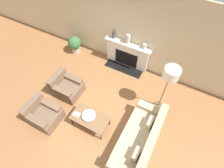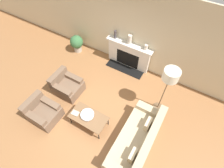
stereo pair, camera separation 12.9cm
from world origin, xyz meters
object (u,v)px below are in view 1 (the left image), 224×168
at_px(armchair_far, 67,87).
at_px(mantel_vase_left, 113,34).
at_px(coffee_table, 90,118).
at_px(bowl, 89,115).
at_px(mantel_vase_center_left, 128,39).
at_px(potted_plant, 75,44).
at_px(book, 76,114).
at_px(mantel_vase_center_right, 145,46).
at_px(floor_lamp, 171,76).
at_px(couch, 140,140).
at_px(fireplace, 127,55).
at_px(armchair_near, 43,114).

bearing_deg(armchair_far, mantel_vase_left, -16.06).
bearing_deg(coffee_table, armchair_far, 154.85).
bearing_deg(bowl, mantel_vase_left, 103.60).
relative_size(mantel_vase_center_left, potted_plant, 0.47).
height_order(book, mantel_vase_center_right, mantel_vase_center_right).
bearing_deg(armchair_far, floor_lamp, -72.08).
relative_size(floor_lamp, potted_plant, 2.48).
relative_size(armchair_far, floor_lamp, 0.49).
bearing_deg(couch, fireplace, -148.37).
bearing_deg(mantel_vase_center_left, fireplace, -33.06).
distance_m(fireplace, book, 2.86).
relative_size(coffee_table, bowl, 2.79).
height_order(armchair_far, book, armchair_far).
height_order(armchair_near, mantel_vase_center_left, mantel_vase_center_left).
relative_size(fireplace, book, 7.42).
bearing_deg(mantel_vase_center_left, armchair_far, -118.77).
xyz_separation_m(floor_lamp, mantel_vase_left, (-2.29, 1.21, -0.35)).
xyz_separation_m(fireplace, mantel_vase_left, (-0.58, 0.02, 0.68)).
xyz_separation_m(floor_lamp, mantel_vase_center_left, (-1.72, 1.21, -0.33)).
bearing_deg(floor_lamp, coffee_table, -135.24).
height_order(coffee_table, mantel_vase_center_left, mantel_vase_center_left).
height_order(bowl, floor_lamp, floor_lamp).
bearing_deg(couch, book, -83.12).
xyz_separation_m(armchair_near, mantel_vase_left, (0.62, 3.27, 0.90)).
relative_size(couch, mantel_vase_center_right, 10.88).
height_order(mantel_vase_left, mantel_vase_center_right, mantel_vase_left).
bearing_deg(book, mantel_vase_left, 91.05).
height_order(bowl, mantel_vase_center_left, mantel_vase_center_left).
bearing_deg(potted_plant, coffee_table, -47.00).
distance_m(armchair_near, mantel_vase_left, 3.45).
distance_m(coffee_table, mantel_vase_center_right, 2.90).
bearing_deg(book, mantel_vase_center_left, 79.87).
height_order(coffee_table, bowl, bowl).
height_order(bowl, mantel_vase_left, mantel_vase_left).
height_order(bowl, book, bowl).
height_order(armchair_far, floor_lamp, floor_lamp).
bearing_deg(coffee_table, mantel_vase_left, 104.40).
bearing_deg(armchair_near, couch, -77.26).
bearing_deg(book, armchair_near, -161.67).
bearing_deg(mantel_vase_center_left, couch, -58.14).
relative_size(couch, armchair_near, 2.38).
distance_m(bowl, potted_plant, 3.26).
relative_size(fireplace, potted_plant, 2.40).
bearing_deg(couch, bowl, -86.11).
xyz_separation_m(fireplace, coffee_table, (0.13, -2.75, -0.10)).
bearing_deg(mantel_vase_center_right, coffee_table, -99.31).
relative_size(book, mantel_vase_center_right, 1.21).
xyz_separation_m(fireplace, mantel_vase_center_left, (-0.02, 0.02, 0.69)).
distance_m(bowl, mantel_vase_center_right, 2.86).
distance_m(book, mantel_vase_center_left, 2.97).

